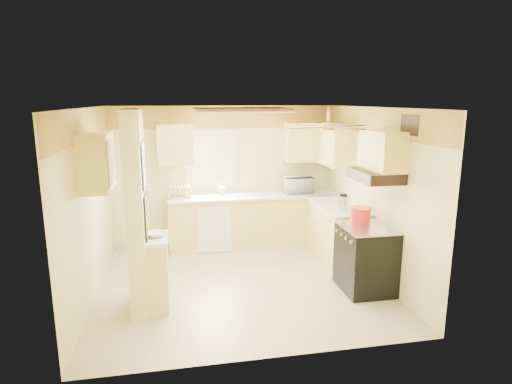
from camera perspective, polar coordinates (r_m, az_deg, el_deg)
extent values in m
plane|color=tan|center=(6.36, -2.09, -11.95)|extent=(4.00, 4.00, 0.00)
plane|color=white|center=(5.81, -2.29, 11.18)|extent=(4.00, 4.00, 0.00)
plane|color=#E9DA8E|center=(7.81, -4.29, 2.19)|extent=(4.00, 0.00, 4.00)
plane|color=#E9DA8E|center=(4.16, 1.79, -6.77)|extent=(4.00, 0.00, 4.00)
plane|color=#E9DA8E|center=(6.01, -21.41, -1.67)|extent=(0.00, 3.80, 3.80)
plane|color=#E9DA8E|center=(6.56, 15.36, -0.15)|extent=(0.00, 3.80, 3.80)
cube|color=#FFC14B|center=(7.68, -4.40, 9.91)|extent=(4.00, 0.02, 0.40)
cube|color=#E9DA8E|center=(5.39, -15.64, -2.81)|extent=(0.20, 0.70, 2.50)
cube|color=#F5E078|center=(5.63, -12.89, -10.62)|extent=(0.25, 0.55, 0.90)
cube|color=silver|center=(5.46, -13.13, -6.07)|extent=(0.28, 0.58, 0.04)
cube|color=#F5E078|center=(7.77, -0.27, -3.88)|extent=(3.00, 0.60, 0.90)
cube|color=#F5E078|center=(7.17, 10.74, -5.49)|extent=(0.60, 1.40, 0.90)
cube|color=silver|center=(7.64, -0.26, -0.51)|extent=(3.04, 0.64, 0.04)
cube|color=silver|center=(7.04, 10.81, -1.85)|extent=(0.64, 1.44, 0.04)
cube|color=white|center=(7.38, -5.57, -4.97)|extent=(0.58, 0.02, 0.80)
cube|color=white|center=(7.72, -6.16, 4.30)|extent=(0.92, 0.02, 1.02)
cube|color=white|center=(7.73, -6.16, 4.31)|extent=(0.80, 0.02, 0.90)
cube|color=#F5E078|center=(7.50, -10.71, 6.24)|extent=(0.60, 0.35, 0.70)
cube|color=#F5E078|center=(7.88, 7.13, 6.63)|extent=(0.90, 0.35, 0.70)
cube|color=#F5E078|center=(7.53, 10.25, 6.27)|extent=(0.35, 1.00, 0.70)
cube|color=#F5E078|center=(5.62, -20.58, 3.73)|extent=(0.35, 0.75, 0.70)
cube|color=#F5E078|center=(5.88, 16.55, 5.33)|extent=(0.35, 0.76, 0.52)
cube|color=black|center=(6.17, 14.40, -8.64)|extent=(0.65, 0.76, 0.90)
cube|color=silver|center=(6.02, 14.63, -4.58)|extent=(0.66, 0.77, 0.02)
cylinder|color=silver|center=(5.70, 12.63, -6.53)|extent=(0.03, 0.05, 0.05)
cylinder|color=silver|center=(5.85, 11.97, -6.02)|extent=(0.03, 0.05, 0.05)
cylinder|color=silver|center=(5.99, 11.39, -5.56)|extent=(0.03, 0.05, 0.05)
cylinder|color=silver|center=(6.14, 10.79, -5.09)|extent=(0.03, 0.05, 0.05)
cube|color=black|center=(5.89, 15.62, 2.14)|extent=(0.50, 0.76, 0.14)
cube|color=black|center=(5.26, -14.82, 3.56)|extent=(0.02, 0.42, 0.57)
cube|color=white|center=(5.26, -14.75, 3.57)|extent=(0.01, 0.37, 0.52)
cube|color=black|center=(5.39, -14.44, -3.28)|extent=(0.02, 0.42, 0.57)
cube|color=yellow|center=(5.39, -14.38, -3.28)|extent=(0.01, 0.37, 0.52)
cube|color=brown|center=(6.32, -2.06, 10.90)|extent=(1.35, 0.95, 0.06)
cube|color=white|center=(6.32, -2.06, 10.67)|extent=(1.15, 0.75, 0.02)
cylinder|color=gold|center=(5.38, 9.64, 10.08)|extent=(0.04, 0.04, 0.16)
cylinder|color=gold|center=(5.38, 9.58, 8.60)|extent=(0.18, 0.18, 0.08)
cube|color=brown|center=(5.60, 12.11, 8.63)|extent=(0.55, 0.28, 0.01)
cube|color=brown|center=(5.63, 7.46, 8.81)|extent=(0.28, 0.55, 0.01)
cube|color=brown|center=(5.18, 6.85, 8.54)|extent=(0.55, 0.28, 0.01)
cube|color=brown|center=(5.14, 11.91, 8.34)|extent=(0.28, 0.55, 0.01)
cube|color=black|center=(5.62, 19.82, 8.40)|extent=(0.02, 0.40, 0.25)
imported|color=white|center=(7.82, 5.64, 0.96)|extent=(0.53, 0.36, 0.29)
imported|color=white|center=(5.47, -13.13, -5.52)|extent=(0.26, 0.26, 0.06)
cylinder|color=red|center=(6.21, 13.74, -3.05)|extent=(0.29, 0.29, 0.18)
cylinder|color=red|center=(6.19, 13.79, -2.13)|extent=(0.31, 0.31, 0.02)
cylinder|color=silver|center=(6.70, 11.55, -1.43)|extent=(0.17, 0.17, 0.22)
cylinder|color=black|center=(6.67, 11.59, -0.36)|extent=(0.11, 0.11, 0.03)
cube|color=#DCB97F|center=(7.54, -10.09, -0.59)|extent=(0.38, 0.30, 0.04)
cube|color=#DCB97F|center=(7.52, -11.22, -0.02)|extent=(0.02, 0.24, 0.20)
cube|color=#DCB97F|center=(7.52, -10.77, 0.00)|extent=(0.02, 0.24, 0.20)
cube|color=#DCB97F|center=(7.52, -10.32, 0.01)|extent=(0.02, 0.24, 0.20)
cube|color=#DCB97F|center=(7.52, -9.87, 0.03)|extent=(0.02, 0.24, 0.20)
cube|color=#DCB97F|center=(7.52, -9.42, 0.05)|extent=(0.02, 0.24, 0.20)
cube|color=#DCB97F|center=(7.52, -8.97, 0.07)|extent=(0.02, 0.24, 0.20)
cylinder|color=white|center=(7.52, -10.77, 0.00)|extent=(0.01, 0.20, 0.20)
cylinder|color=white|center=(7.52, -9.87, 0.03)|extent=(0.01, 0.20, 0.20)
cylinder|color=white|center=(7.67, -4.57, 0.18)|extent=(0.11, 0.11, 0.14)
cylinder|color=#DCB97F|center=(7.66, -4.43, 0.48)|extent=(0.01, 0.01, 0.22)
cylinder|color=#DCB97F|center=(7.68, -4.60, 0.51)|extent=(0.01, 0.01, 0.22)
cylinder|color=#DCB97F|center=(7.66, -4.72, 0.47)|extent=(0.01, 0.01, 0.22)
cylinder|color=#DCB97F|center=(7.64, -4.55, 0.45)|extent=(0.01, 0.01, 0.22)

